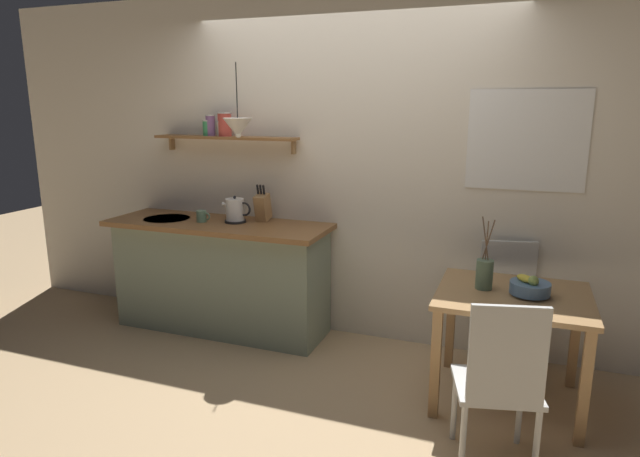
% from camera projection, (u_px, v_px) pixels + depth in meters
% --- Properties ---
extents(ground_plane, '(14.00, 14.00, 0.00)m').
position_uv_depth(ground_plane, '(321.00, 364.00, 3.95)').
color(ground_plane, tan).
extents(back_wall, '(6.80, 0.11, 2.70)m').
position_uv_depth(back_wall, '(375.00, 170.00, 4.17)').
color(back_wall, silver).
rests_on(back_wall, ground_plane).
extents(kitchen_counter, '(1.83, 0.63, 0.92)m').
position_uv_depth(kitchen_counter, '(221.00, 275.00, 4.48)').
color(kitchen_counter, gray).
rests_on(kitchen_counter, ground_plane).
extents(wall_shelf, '(1.24, 0.20, 0.32)m').
position_uv_depth(wall_shelf, '(222.00, 132.00, 4.39)').
color(wall_shelf, brown).
extents(dining_table, '(0.90, 0.79, 0.72)m').
position_uv_depth(dining_table, '(512.00, 311.00, 3.33)').
color(dining_table, tan).
rests_on(dining_table, ground_plane).
extents(dining_chair_near, '(0.50, 0.49, 0.94)m').
position_uv_depth(dining_chair_near, '(500.00, 379.00, 2.69)').
color(dining_chair_near, silver).
rests_on(dining_chair_near, ground_plane).
extents(dining_chair_far, '(0.52, 0.50, 0.91)m').
position_uv_depth(dining_chair_far, '(509.00, 300.00, 3.78)').
color(dining_chair_far, silver).
rests_on(dining_chair_far, ground_plane).
extents(fruit_bowl, '(0.24, 0.24, 0.14)m').
position_uv_depth(fruit_bowl, '(530.00, 287.00, 3.25)').
color(fruit_bowl, '#51759E').
rests_on(fruit_bowl, dining_table).
extents(twig_vase, '(0.10, 0.10, 0.46)m').
position_uv_depth(twig_vase, '(484.00, 273.00, 3.37)').
color(twig_vase, '#567056').
rests_on(twig_vase, dining_table).
extents(electric_kettle, '(0.25, 0.17, 0.22)m').
position_uv_depth(electric_kettle, '(235.00, 211.00, 4.33)').
color(electric_kettle, black).
rests_on(electric_kettle, kitchen_counter).
extents(knife_block, '(0.09, 0.16, 0.30)m').
position_uv_depth(knife_block, '(263.00, 207.00, 4.36)').
color(knife_block, tan).
rests_on(knife_block, kitchen_counter).
extents(coffee_mug_by_sink, '(0.12, 0.08, 0.09)m').
position_uv_depth(coffee_mug_by_sink, '(202.00, 216.00, 4.36)').
color(coffee_mug_by_sink, slate).
rests_on(coffee_mug_by_sink, kitchen_counter).
extents(pendant_lamp, '(0.22, 0.22, 0.54)m').
position_uv_depth(pendant_lamp, '(238.00, 128.00, 3.97)').
color(pendant_lamp, black).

